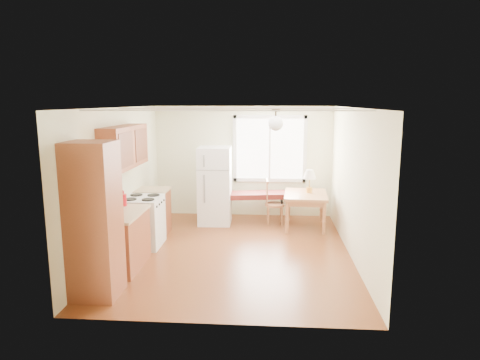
# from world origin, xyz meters

# --- Properties ---
(room_shell) EXTENTS (4.60, 5.60, 2.62)m
(room_shell) POSITION_xyz_m (0.00, 0.00, 1.25)
(room_shell) COLOR #572611
(room_shell) RESTS_ON ground
(kitchen_run) EXTENTS (0.65, 3.40, 2.20)m
(kitchen_run) POSITION_xyz_m (-1.72, -0.63, 0.84)
(kitchen_run) COLOR brown
(kitchen_run) RESTS_ON ground
(window_unit) EXTENTS (1.64, 0.05, 1.51)m
(window_unit) POSITION_xyz_m (0.60, 2.47, 1.55)
(window_unit) COLOR white
(window_unit) RESTS_ON room_shell
(pendant_light) EXTENTS (0.26, 0.26, 0.40)m
(pendant_light) POSITION_xyz_m (0.70, 0.40, 2.24)
(pendant_light) COLOR black
(pendant_light) RESTS_ON room_shell
(refrigerator) EXTENTS (0.70, 0.72, 1.66)m
(refrigerator) POSITION_xyz_m (-0.56, 1.75, 0.83)
(refrigerator) COLOR white
(refrigerator) RESTS_ON ground
(bench) EXTENTS (1.47, 0.73, 0.65)m
(bench) POSITION_xyz_m (0.28, 1.94, 0.58)
(bench) COLOR #571814
(bench) RESTS_ON ground
(dining_table) EXTENTS (0.94, 1.20, 0.72)m
(dining_table) POSITION_xyz_m (1.36, 1.60, 0.62)
(dining_table) COLOR #A1653E
(dining_table) RESTS_ON ground
(chair) EXTENTS (0.42, 0.42, 0.95)m
(chair) POSITION_xyz_m (0.64, 1.77, 0.54)
(chair) COLOR #A1653E
(chair) RESTS_ON ground
(table_lamp) EXTENTS (0.28, 0.28, 0.48)m
(table_lamp) POSITION_xyz_m (1.44, 1.71, 1.07)
(table_lamp) COLOR gold
(table_lamp) RESTS_ON dining_table
(coffee_maker) EXTENTS (0.20, 0.25, 0.36)m
(coffee_maker) POSITION_xyz_m (-1.72, -1.32, 1.03)
(coffee_maker) COLOR black
(coffee_maker) RESTS_ON kitchen_run
(kettle) EXTENTS (0.14, 0.14, 0.26)m
(kettle) POSITION_xyz_m (-1.82, -0.42, 1.01)
(kettle) COLOR red
(kettle) RESTS_ON kitchen_run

